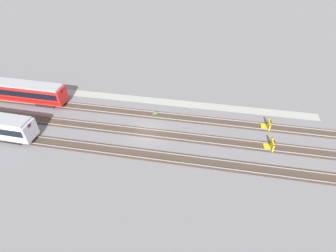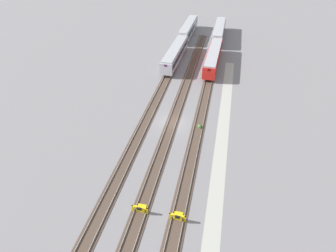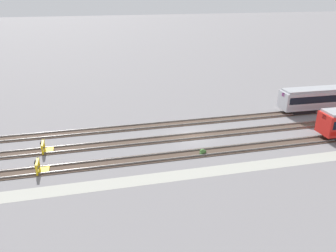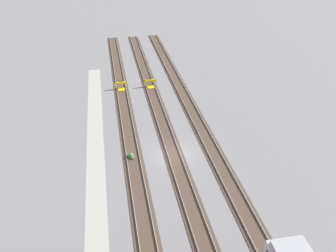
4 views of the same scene
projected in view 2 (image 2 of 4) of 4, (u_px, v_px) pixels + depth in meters
The scene contains 12 objects.
ground_plane at pixel (172, 123), 45.78m from camera, with size 400.00×400.00×0.00m, color slate.
service_walkway at pixel (223, 130), 44.23m from camera, with size 54.00×2.00×0.01m, color #9E9E93.
rail_track_nearest at pixel (198, 126), 44.94m from camera, with size 90.00×2.23×0.21m.
rail_track_near_inner at pixel (172, 123), 45.76m from camera, with size 90.00×2.24×0.21m.
rail_track_middle at pixel (147, 119), 46.57m from camera, with size 90.00×2.23×0.21m.
subway_car_front_row_leftmost at pixel (188, 29), 78.63m from camera, with size 18.05×3.18×3.70m.
subway_car_front_row_left_inner at pixel (175, 54), 64.12m from camera, with size 18.06×3.27×3.70m.
subway_car_front_row_centre at pixel (213, 57), 62.48m from camera, with size 18.05×3.14×3.70m.
subway_car_front_row_right_inner at pixel (219, 31), 76.99m from camera, with size 18.00×2.87×3.70m.
bumper_stop_nearest_track at pixel (178, 216), 30.83m from camera, with size 1.35×2.00×1.22m.
bumper_stop_near_inner_track at pixel (140, 208), 31.67m from camera, with size 1.35×2.00×1.22m.
weed_clump at pixel (200, 126), 44.59m from camera, with size 0.92×0.70×0.64m.
Camera 2 is at (-35.46, -7.44, 28.01)m, focal length 28.00 mm.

